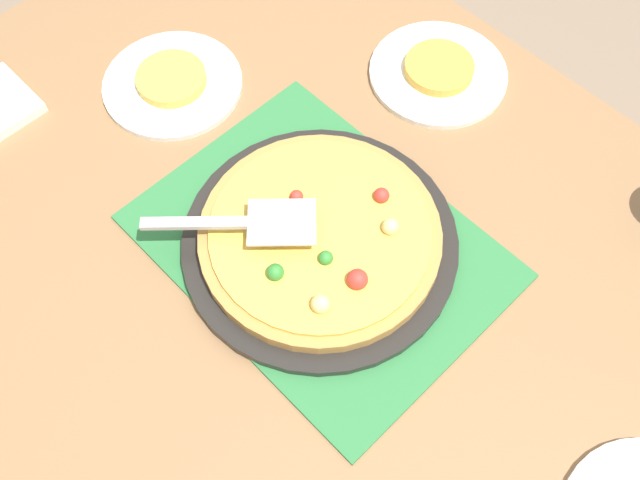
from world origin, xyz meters
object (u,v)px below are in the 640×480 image
object	(u,v)px
served_slice_left	(439,68)
served_slice_right	(171,79)
pizza_server	(245,223)
plate_near_left	(438,73)
plate_far_right	(173,84)
pizza	(320,236)
pizza_pan	(320,242)

from	to	relation	value
served_slice_left	served_slice_right	distance (m)	0.42
served_slice_right	pizza_server	size ratio (longest dim) A/B	0.56
plate_near_left	plate_far_right	bearing A→B (deg)	-131.12
served_slice_right	plate_near_left	bearing A→B (deg)	48.88
pizza_server	pizza	bearing A→B (deg)	45.86
pizza_pan	pizza	size ratio (longest dim) A/B	1.15
served_slice_left	pizza	bearing A→B (deg)	-75.08
plate_near_left	pizza_server	distance (m)	0.43
pizza_pan	pizza	distance (m)	0.02
pizza	served_slice_right	bearing A→B (deg)	174.38
plate_near_left	served_slice_left	size ratio (longest dim) A/B	2.00
plate_near_left	served_slice_left	bearing A→B (deg)	0.00
plate_far_right	pizza_pan	bearing A→B (deg)	-5.53
pizza_pan	plate_far_right	world-z (taller)	pizza_pan
pizza	served_slice_left	xyz separation A→B (m)	(-0.09, 0.35, -0.02)
plate_near_left	pizza_server	bearing A→B (deg)	-86.46
served_slice_left	plate_far_right	bearing A→B (deg)	-131.12
pizza	served_slice_left	size ratio (longest dim) A/B	3.00
pizza_pan	served_slice_left	world-z (taller)	served_slice_left
pizza	served_slice_right	size ratio (longest dim) A/B	3.00
served_slice_left	served_slice_right	size ratio (longest dim) A/B	1.00
pizza	plate_near_left	distance (m)	0.37
pizza	plate_near_left	world-z (taller)	pizza
pizza_pan	served_slice_right	xyz separation A→B (m)	(-0.37, 0.04, 0.01)
pizza	served_slice_left	bearing A→B (deg)	104.92
plate_far_right	served_slice_left	distance (m)	0.42
pizza_pan	plate_far_right	size ratio (longest dim) A/B	1.73
pizza_pan	pizza_server	xyz separation A→B (m)	(-0.07, -0.07, 0.06)
plate_far_right	pizza_server	bearing A→B (deg)	-19.38
served_slice_right	pizza_server	xyz separation A→B (m)	(0.30, -0.11, 0.05)
pizza	plate_near_left	size ratio (longest dim) A/B	1.50
pizza_pan	served_slice_left	distance (m)	0.37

